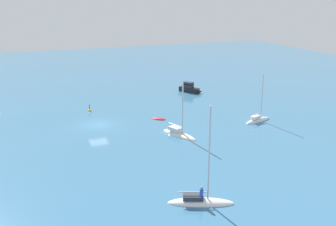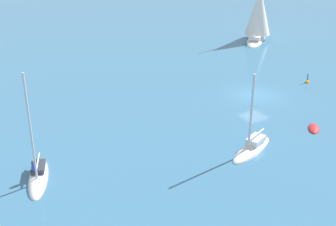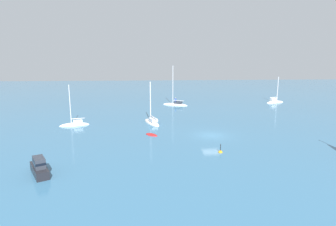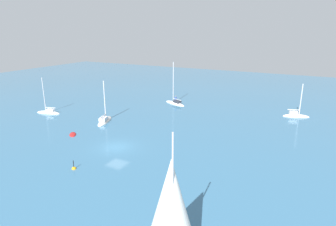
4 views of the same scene
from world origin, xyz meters
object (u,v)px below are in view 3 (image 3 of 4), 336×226
(motor_cruiser, at_px, (39,167))
(channel_buoy, at_px, (220,152))
(sailboat, at_px, (275,102))
(sloop, at_px, (152,122))
(yacht, at_px, (175,104))
(ketch, at_px, (75,125))
(skiff, at_px, (152,135))

(motor_cruiser, xyz_separation_m, channel_buoy, (19.65, 5.24, -0.70))
(sailboat, relative_size, sloop, 0.89)
(sailboat, height_order, channel_buoy, sailboat)
(yacht, height_order, channel_buoy, yacht)
(ketch, xyz_separation_m, yacht, (18.07, 17.52, 0.05))
(sloop, height_order, skiff, sloop)
(yacht, distance_m, motor_cruiser, 40.78)
(skiff, xyz_separation_m, channel_buoy, (8.31, -8.05, 0.02))
(yacht, distance_m, skiff, 24.49)
(sailboat, distance_m, skiff, 38.68)
(ketch, bearing_deg, channel_buoy, 131.14)
(sailboat, height_order, sloop, sloop)
(yacht, xyz_separation_m, skiff, (-5.45, -23.87, -0.18))
(sloop, bearing_deg, sailboat, -78.20)
(ketch, xyz_separation_m, sailboat, (41.67, 19.18, 0.03))
(ketch, distance_m, sloop, 12.74)
(ketch, xyz_separation_m, channel_buoy, (20.93, -14.41, -0.11))
(sailboat, bearing_deg, ketch, -172.17)
(channel_buoy, bearing_deg, sloop, 118.17)
(ketch, relative_size, sloop, 0.98)
(sloop, relative_size, channel_buoy, 5.73)
(sloop, bearing_deg, skiff, 158.93)
(skiff, distance_m, motor_cruiser, 17.48)
(sailboat, xyz_separation_m, motor_cruiser, (-40.39, -38.82, 0.56))
(channel_buoy, bearing_deg, motor_cruiser, -165.07)
(yacht, bearing_deg, sailboat, -152.17)
(motor_cruiser, bearing_deg, sloop, -58.28)
(sailboat, xyz_separation_m, channel_buoy, (-20.74, -33.58, -0.15))
(sailboat, relative_size, motor_cruiser, 1.41)
(motor_cruiser, relative_size, channel_buoy, 3.62)
(yacht, bearing_deg, skiff, 100.95)
(yacht, bearing_deg, sloop, 95.87)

